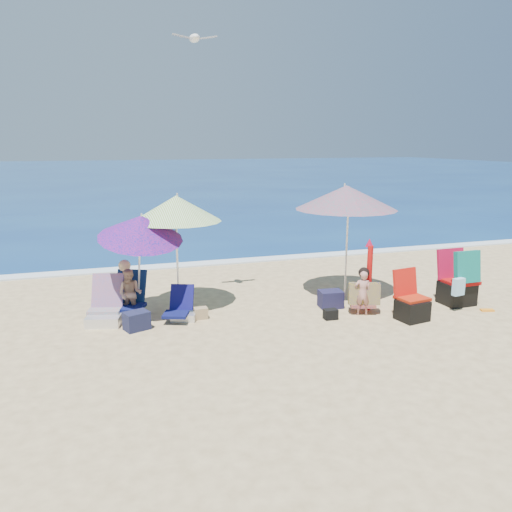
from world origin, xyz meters
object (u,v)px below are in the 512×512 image
object	(u,v)px
furled_umbrella	(369,271)
seagull	(194,38)
umbrella_turquoise	(346,197)
chair_navy	(182,311)
umbrella_blue	(141,227)
person_center	(363,293)
camp_chair_right	(458,285)
person_left	(130,292)
camp_chair_left	(411,305)
chair_rainbow	(106,310)
umbrella_striped	(177,209)

from	to	relation	value
furled_umbrella	seagull	bearing A→B (deg)	159.10
umbrella_turquoise	chair_navy	xyz separation A→B (m)	(-3.46, -0.41, -1.91)
chair_navy	seagull	size ratio (longest dim) A/B	0.90
umbrella_blue	person_center	world-z (taller)	umbrella_blue
person_center	camp_chair_right	bearing A→B (deg)	-1.57
umbrella_blue	furled_umbrella	size ratio (longest dim) A/B	1.48
umbrella_turquoise	person_left	xyz separation A→B (m)	(-4.34, 0.02, -1.61)
umbrella_turquoise	person_left	world-z (taller)	umbrella_turquoise
umbrella_blue	camp_chair_right	xyz separation A→B (m)	(6.01, -1.07, -1.28)
chair_navy	furled_umbrella	bearing A→B (deg)	-8.41
seagull	camp_chair_left	bearing A→B (deg)	-28.33
chair_rainbow	person_center	distance (m)	4.74
umbrella_striped	seagull	xyz separation A→B (m)	(0.42, 0.01, 3.00)
furled_umbrella	camp_chair_right	size ratio (longest dim) A/B	1.23
umbrella_blue	camp_chair_left	xyz separation A→B (m)	(4.62, -1.55, -1.42)
umbrella_striped	camp_chair_left	distance (m)	4.67
furled_umbrella	chair_rainbow	world-z (taller)	furled_umbrella
camp_chair_right	person_left	bearing A→B (deg)	169.10
camp_chair_right	person_center	xyz separation A→B (m)	(-2.08, 0.06, 0.00)
umbrella_turquoise	umbrella_blue	size ratio (longest dim) A/B	1.14
chair_rainbow	person_center	size ratio (longest dim) A/B	1.11
camp_chair_left	seagull	distance (m)	6.15
umbrella_blue	seagull	size ratio (longest dim) A/B	2.59
chair_rainbow	person_left	bearing A→B (deg)	17.00
umbrella_striped	furled_umbrella	size ratio (longest dim) A/B	1.61
chair_rainbow	umbrella_blue	bearing A→B (deg)	-0.23
furled_umbrella	seagull	world-z (taller)	seagull
furled_umbrella	person_center	distance (m)	0.46
chair_navy	camp_chair_right	bearing A→B (deg)	-8.15
camp_chair_left	person_center	bearing A→B (deg)	142.03
camp_chair_right	chair_rainbow	bearing A→B (deg)	170.95
umbrella_striped	camp_chair_right	distance (m)	5.71
chair_navy	umbrella_striped	bearing A→B (deg)	84.77
chair_navy	person_left	world-z (taller)	person_left
person_left	umbrella_blue	bearing A→B (deg)	-29.56
umbrella_blue	seagull	xyz separation A→B (m)	(1.12, 0.34, 3.26)
chair_navy	chair_rainbow	world-z (taller)	chair_rainbow
umbrella_striped	furled_umbrella	world-z (taller)	umbrella_striped
chair_navy	seagull	distance (m)	4.86
furled_umbrella	person_left	size ratio (longest dim) A/B	1.35
furled_umbrella	chair_rainbow	size ratio (longest dim) A/B	1.47
furled_umbrella	chair_navy	size ratio (longest dim) A/B	1.93
person_center	umbrella_turquoise	bearing A→B (deg)	81.93
umbrella_striped	chair_navy	distance (m)	1.90
camp_chair_left	person_left	distance (m)	5.16
umbrella_turquoise	chair_navy	world-z (taller)	umbrella_turquoise
chair_rainbow	person_left	distance (m)	0.53
umbrella_blue	camp_chair_left	bearing A→B (deg)	-18.49
camp_chair_left	seagull	xyz separation A→B (m)	(-3.51, 1.89, 4.68)
umbrella_turquoise	person_center	bearing A→B (deg)	-98.07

